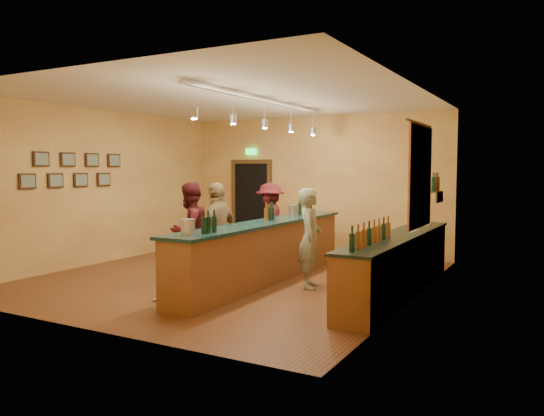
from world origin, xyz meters
The scene contains 18 objects.
floor centered at (0.00, 0.00, 0.00)m, with size 7.00×7.00×0.00m, color #513517.
ceiling centered at (0.00, 0.00, 3.20)m, with size 6.50×7.00×0.02m, color silver.
wall_back centered at (0.00, 3.50, 1.60)m, with size 6.50×0.02×3.20m, color #B57443.
wall_front centered at (0.00, -3.50, 1.60)m, with size 6.50×0.02×3.20m, color #B57443.
wall_left centered at (-3.25, 0.00, 1.60)m, with size 0.02×7.00×3.20m, color #B57443.
wall_right centered at (3.25, 0.00, 1.60)m, with size 0.02×7.00×3.20m, color #B57443.
doorway centered at (-1.70, 3.47, 1.13)m, with size 1.15×0.09×2.48m.
tapestry centered at (3.23, 0.40, 1.85)m, with size 0.03×1.40×1.60m, color #A2202B.
bottle_shelf centered at (3.17, 1.90, 1.67)m, with size 0.17×0.55×0.54m.
picture_grid centered at (-3.21, -0.75, 1.95)m, with size 0.06×2.20×0.70m, color #382111, non-canonical shape.
back_counter centered at (2.97, 0.18, 0.49)m, with size 0.60×4.55×1.27m.
tasting_bar centered at (0.65, 0.00, 0.61)m, with size 0.73×5.10×1.38m.
pendant_track centered at (0.65, 0.00, 2.98)m, with size 0.11×4.60×0.50m.
bartender centered at (1.56, -0.08, 0.83)m, with size 0.60×0.40×1.66m, color gray.
customer_a centered at (-0.60, -0.51, 0.87)m, with size 0.84×0.66×1.73m, color #59191E.
customer_b centered at (0.10, -0.64, 0.87)m, with size 1.02×0.43×1.75m, color #997A51.
customer_c centered at (-0.34, 1.98, 0.84)m, with size 1.08×0.62×1.68m, color #59191E.
bar_stool centered at (2.26, 1.28, 0.55)m, with size 0.34×0.34×0.69m.
Camera 1 is at (5.19, -8.00, 1.97)m, focal length 35.00 mm.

